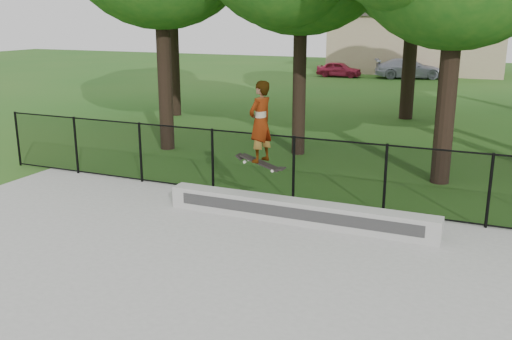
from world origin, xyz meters
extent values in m
plane|color=#205818|center=(0.00, 0.00, 0.00)|extent=(100.00, 100.00, 0.00)
cube|color=gray|center=(0.00, 0.00, 0.03)|extent=(14.00, 12.00, 0.06)
cube|color=#9A9A95|center=(0.52, 4.70, 0.29)|extent=(5.55, 0.40, 0.46)
imported|color=#A01D39|center=(-6.33, 32.62, 0.51)|extent=(3.00, 1.23, 1.02)
imported|color=black|center=(-2.03, 33.60, 0.54)|extent=(3.16, 2.23, 1.07)
imported|color=#9FA0B4|center=(-1.82, 33.53, 0.65)|extent=(4.45, 2.92, 1.30)
cube|color=black|center=(-0.27, 4.67, 1.23)|extent=(0.81, 0.23, 0.27)
imported|color=#C2D2FF|center=(-0.27, 4.67, 2.05)|extent=(0.54, 0.68, 1.61)
cylinder|color=black|center=(-8.00, 5.90, 0.81)|extent=(0.06, 0.06, 1.50)
cylinder|color=black|center=(-6.00, 5.90, 0.81)|extent=(0.06, 0.06, 1.50)
cylinder|color=black|center=(-4.00, 5.90, 0.81)|extent=(0.06, 0.06, 1.50)
cylinder|color=black|center=(-2.00, 5.90, 0.81)|extent=(0.06, 0.06, 1.50)
cylinder|color=black|center=(0.00, 5.90, 0.81)|extent=(0.06, 0.06, 1.50)
cylinder|color=black|center=(2.00, 5.90, 0.81)|extent=(0.06, 0.06, 1.50)
cylinder|color=black|center=(4.00, 5.90, 0.81)|extent=(0.06, 0.06, 1.50)
cylinder|color=black|center=(0.00, 5.90, 1.53)|extent=(16.00, 0.04, 0.04)
cylinder|color=black|center=(0.00, 5.90, 0.11)|extent=(16.00, 0.04, 0.04)
cube|color=black|center=(0.00, 5.90, 0.81)|extent=(16.00, 0.01, 1.50)
cylinder|color=black|center=(-5.50, 9.50, 2.49)|extent=(0.44, 0.44, 4.98)
cylinder|color=black|center=(-1.50, 10.50, 2.38)|extent=(0.44, 0.44, 4.77)
cylinder|color=black|center=(2.80, 9.00, 2.22)|extent=(0.44, 0.44, 4.45)
cylinder|color=black|center=(-8.50, 15.00, 2.50)|extent=(0.44, 0.44, 5.01)
cylinder|color=black|center=(0.50, 18.00, 2.40)|extent=(0.44, 0.44, 4.80)
cube|color=tan|center=(-2.00, 38.00, 2.00)|extent=(12.00, 6.00, 4.00)
cube|color=#3F3833|center=(-2.00, 38.00, 4.15)|extent=(12.40, 6.40, 0.30)
camera|label=1|loc=(4.04, -5.48, 4.08)|focal=40.00mm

